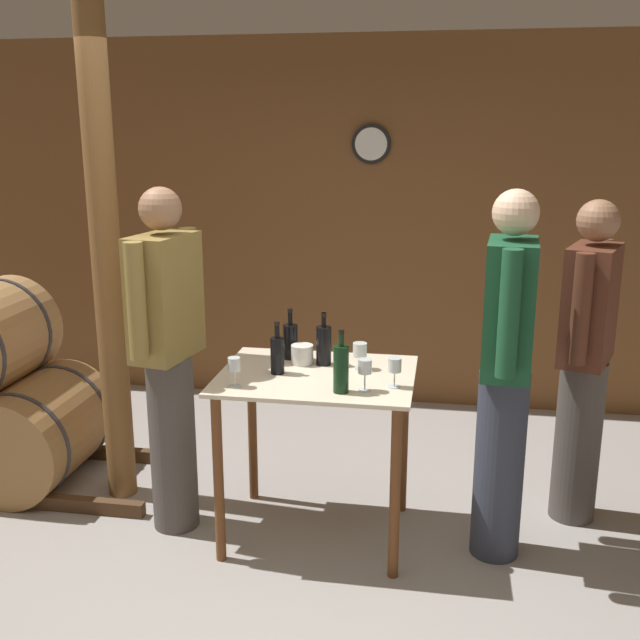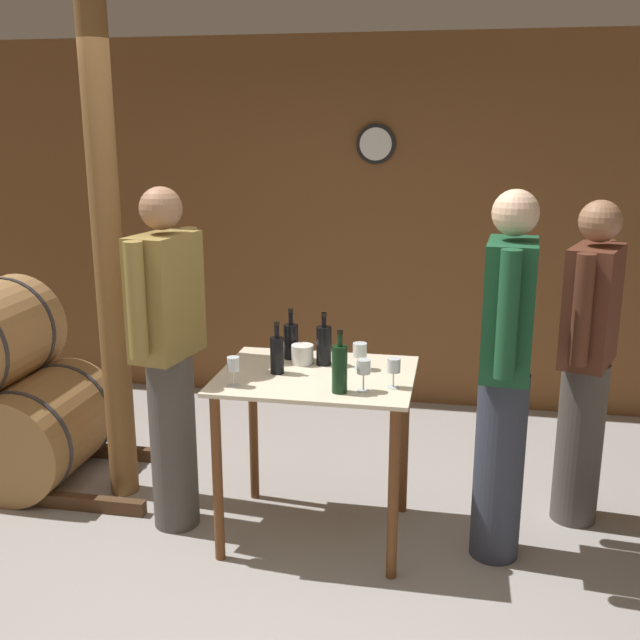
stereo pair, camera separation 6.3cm
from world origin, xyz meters
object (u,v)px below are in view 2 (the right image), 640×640
Objects in this scene: wine_glass_near_left at (233,365)px; ice_bucket at (302,354)px; person_host at (587,358)px; wine_bottle_center at (324,345)px; wine_bottle_far_left at (277,354)px; wine_glass_near_center at (360,351)px; wine_glass_far_side at (394,367)px; wine_bottle_left at (291,340)px; wooden_post at (109,264)px; person_visitor_with_scarf at (505,371)px; wine_bottle_right at (340,368)px; person_visitor_bearded at (169,354)px; wine_glass_near_right at (364,368)px.

ice_bucket is at bearing 57.84° from wine_glass_near_left.
ice_bucket is 1.47m from person_host.
wine_bottle_center is 0.54m from wine_glass_near_left.
wine_bottle_far_left is at bearing -138.69° from wine_bottle_center.
wine_glass_far_side is at bearing -51.62° from wine_glass_near_center.
wine_bottle_center reaches higher than wine_bottle_left.
person_visitor_with_scarf is (2.10, -0.28, -0.39)m from wooden_post.
wine_bottle_center is at bearing 3.83° from ice_bucket.
wine_bottle_left is 0.12m from ice_bucket.
person_visitor_with_scarf reaches higher than ice_bucket.
wine_glass_near_center is (0.05, 0.35, -0.02)m from wine_bottle_right.
ice_bucket is (0.08, -0.08, -0.05)m from wine_bottle_left.
person_host is at bearing 6.96° from wine_bottle_left.
person_visitor_bearded is at bearing -168.01° from person_host.
wine_glass_near_left is at bearing -30.78° from wooden_post.
ice_bucket is at bearing -45.35° from wine_bottle_left.
wine_bottle_far_left is 0.57m from person_visitor_bearded.
wooden_post is 0.66m from person_visitor_bearded.
person_visitor_with_scarf is (0.71, -0.14, -0.02)m from wine_glass_near_center.
person_host is at bearing 28.68° from wine_bottle_right.
wine_glass_near_right is at bearing -151.40° from wine_glass_far_side.
wooden_post is 1.17m from ice_bucket.
wine_bottle_left is (1.01, -0.03, -0.37)m from wooden_post.
person_host is (1.44, 0.27, -0.02)m from ice_bucket.
wine_glass_near_center is (0.19, -0.04, -0.01)m from wine_bottle_center.
wine_bottle_far_left is 0.15× the size of person_host.
wine_glass_near_left reaches higher than ice_bucket.
wine_bottle_center is 0.91m from person_visitor_with_scarf.
wine_glass_near_right is 0.51m from ice_bucket.
ice_bucket is 0.68m from person_visitor_bearded.
person_visitor_bearded reaches higher than wine_glass_near_right.
person_visitor_bearded is (-0.56, -0.01, -0.03)m from wine_bottle_far_left.
wine_glass_far_side is (1.59, -0.38, -0.36)m from wooden_post.
wine_glass_near_right is at bearing -9.26° from person_visitor_bearded.
person_visitor_bearded reaches higher than person_host.
person_visitor_bearded is at bearing 170.74° from wine_glass_near_right.
wine_bottle_left is at bearing 163.67° from wine_glass_near_center.
ice_bucket is (-0.36, 0.35, -0.06)m from wine_glass_near_right.
wooden_post is 1.05m from wine_glass_near_left.
wine_bottle_left reaches higher than wine_bottle_far_left.
ice_bucket is at bearing 170.40° from person_visitor_with_scarf.
wine_bottle_far_left is 1.10m from person_visitor_with_scarf.
wine_glass_far_side is (0.59, -0.10, 0.00)m from wine_bottle_far_left.
wine_bottle_right reaches higher than wine_bottle_left.
wine_glass_near_center is at bearing 128.38° from wine_glass_far_side.
wine_bottle_right is (0.35, -0.21, 0.02)m from wine_bottle_far_left.
wine_glass_near_center is 0.08× the size of person_visitor_with_scarf.
wine_bottle_left is 0.40m from wine_glass_near_center.
wine_bottle_far_left is 0.15× the size of person_visitor_with_scarf.
wine_bottle_right is 0.17× the size of person_visitor_with_scarf.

